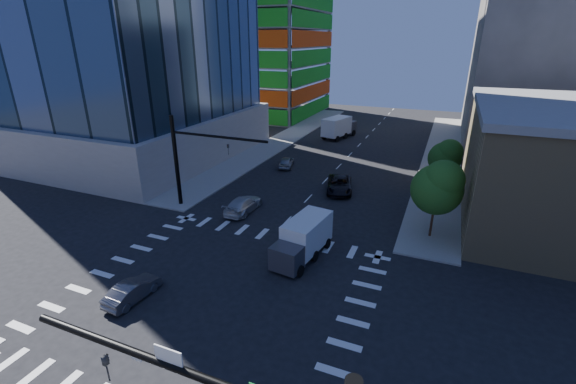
% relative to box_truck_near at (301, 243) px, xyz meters
% --- Properties ---
extents(ground, '(160.00, 160.00, 0.00)m').
position_rel_box_truck_near_xyz_m(ground, '(-3.55, -6.55, -1.33)').
color(ground, black).
rests_on(ground, ground).
extents(road_markings, '(20.00, 20.00, 0.01)m').
position_rel_box_truck_near_xyz_m(road_markings, '(-3.55, -6.55, -1.33)').
color(road_markings, silver).
rests_on(road_markings, ground).
extents(sidewalk_ne, '(5.00, 60.00, 0.15)m').
position_rel_box_truck_near_xyz_m(sidewalk_ne, '(8.95, 33.45, -1.26)').
color(sidewalk_ne, gray).
rests_on(sidewalk_ne, ground).
extents(sidewalk_nw, '(5.00, 60.00, 0.15)m').
position_rel_box_truck_near_xyz_m(sidewalk_nw, '(-16.05, 33.45, -1.26)').
color(sidewalk_nw, gray).
rests_on(sidewalk_nw, ground).
extents(bg_building_ne, '(24.00, 30.00, 28.00)m').
position_rel_box_truck_near_xyz_m(bg_building_ne, '(23.45, 48.45, 12.67)').
color(bg_building_ne, '#605B56').
rests_on(bg_building_ne, ground).
extents(signal_mast_nw, '(10.20, 0.40, 9.00)m').
position_rel_box_truck_near_xyz_m(signal_mast_nw, '(-13.54, 4.95, 4.16)').
color(signal_mast_nw, black).
rests_on(signal_mast_nw, sidewalk_nw).
extents(tree_south, '(4.16, 4.16, 6.82)m').
position_rel_box_truck_near_xyz_m(tree_south, '(9.08, 7.35, 3.35)').
color(tree_south, '#382316').
rests_on(tree_south, sidewalk_ne).
extents(tree_north, '(3.54, 3.52, 5.78)m').
position_rel_box_truck_near_xyz_m(tree_north, '(9.38, 19.35, 2.66)').
color(tree_north, '#382316').
rests_on(tree_north, sidewalk_ne).
extents(car_nb_far, '(4.05, 6.25, 1.60)m').
position_rel_box_truck_near_xyz_m(car_nb_far, '(-1.09, 14.78, -0.53)').
color(car_nb_far, black).
rests_on(car_nb_far, ground).
extents(car_sb_near, '(2.10, 5.16, 1.50)m').
position_rel_box_truck_near_xyz_m(car_sb_near, '(-8.32, 5.94, -0.58)').
color(car_sb_near, silver).
rests_on(car_sb_near, ground).
extents(car_sb_mid, '(2.57, 4.39, 1.40)m').
position_rel_box_truck_near_xyz_m(car_sb_mid, '(-9.89, 20.54, -0.63)').
color(car_sb_mid, '#94979B').
rests_on(car_sb_mid, ground).
extents(car_sb_cross, '(1.62, 4.09, 1.32)m').
position_rel_box_truck_near_xyz_m(car_sb_cross, '(-8.28, -8.89, -0.67)').
color(car_sb_cross, '#535358').
rests_on(car_sb_cross, ground).
extents(box_truck_near, '(3.18, 6.01, 3.01)m').
position_rel_box_truck_near_xyz_m(box_truck_near, '(0.00, 0.00, 0.00)').
color(box_truck_near, black).
rests_on(box_truck_near, ground).
extents(box_truck_far, '(4.60, 7.31, 3.56)m').
position_rel_box_truck_near_xyz_m(box_truck_far, '(-7.85, 39.18, 0.24)').
color(box_truck_far, black).
rests_on(box_truck_far, ground).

